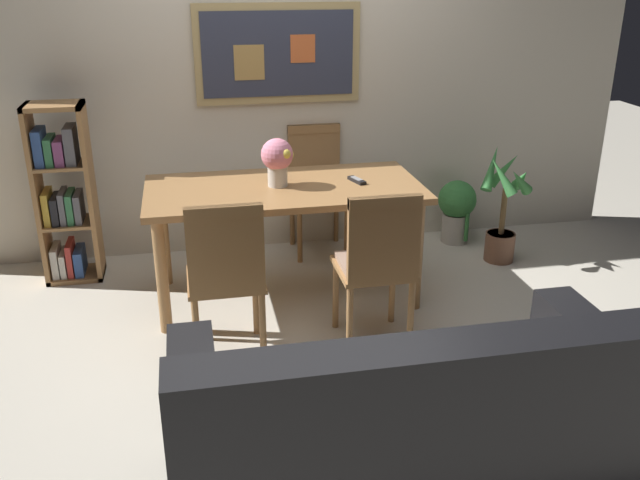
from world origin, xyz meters
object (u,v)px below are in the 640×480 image
dining_table (284,201)px  dining_chair_near_right (378,257)px  dining_chair_far_right (317,178)px  tv_remote (357,180)px  flower_vase (278,158)px  bookshelf (64,197)px  potted_ivy (457,208)px  potted_palm (503,213)px  dining_chair_near_left (226,268)px  leather_couch (409,430)px

dining_table → dining_chair_near_right: (0.39, -0.72, -0.10)m
dining_chair_far_right → tv_remote: 0.78m
flower_vase → dining_chair_far_right: bearing=62.5°
dining_table → dining_chair_near_right: dining_chair_near_right is taller
bookshelf → dining_table: bearing=-22.1°
flower_vase → bookshelf: bearing=157.9°
bookshelf → potted_ivy: bookshelf is taller
dining_chair_near_right → bookshelf: (-1.76, 1.28, 0.03)m
tv_remote → potted_palm: bearing=12.7°
dining_chair_far_right → dining_chair_near_left: size_ratio=1.00×
leather_couch → bookshelf: bookshelf is taller
leather_couch → bookshelf: size_ratio=1.53×
bookshelf → leather_couch: bearing=-57.0°
leather_couch → flower_vase: flower_vase is taller
leather_couch → bookshelf: 2.89m
dining_table → potted_palm: (1.58, 0.25, -0.28)m
potted_ivy → tv_remote: 1.25m
potted_ivy → flower_vase: flower_vase is taller
dining_chair_near_left → dining_chair_near_right: bearing=-1.2°
leather_couch → potted_ivy: bearing=64.3°
bookshelf → tv_remote: bearing=-17.1°
dining_chair_far_right → dining_chair_near_right: same height
dining_chair_near_left → flower_vase: bearing=62.3°
potted_palm → tv_remote: potted_palm is taller
dining_chair_near_right → leather_couch: size_ratio=0.51×
leather_couch → potted_ivy: leather_couch is taller
leather_couch → potted_ivy: (1.21, 2.51, -0.04)m
dining_chair_near_left → flower_vase: 0.89m
bookshelf → tv_remote: size_ratio=7.27×
bookshelf → potted_palm: bookshelf is taller
dining_chair_near_right → tv_remote: size_ratio=5.62×
bookshelf → potted_ivy: 2.79m
dining_chair_near_left → flower_vase: (0.38, 0.72, 0.37)m
dining_chair_near_left → potted_palm: (1.99, 0.96, -0.18)m
dining_chair_far_right → dining_chair_near_left: bearing=-117.6°
bookshelf → potted_ivy: bearing=1.9°
potted_ivy → potted_palm: (0.18, -0.40, 0.09)m
dining_table → leather_couch: size_ratio=0.92×
potted_palm → dining_chair_near_right: bearing=-140.7°
dining_table → potted_ivy: 1.59m
potted_palm → flower_vase: bearing=-171.7°
bookshelf → potted_ivy: (2.77, 0.09, -0.30)m
tv_remote → dining_table: bearing=179.6°
dining_chair_near_left → potted_ivy: (1.82, 1.35, -0.26)m
potted_palm → flower_vase: (-1.61, -0.24, 0.54)m
dining_table → dining_chair_near_left: size_ratio=1.83×
dining_chair_near_left → tv_remote: 1.13m
dining_table → dining_chair_far_right: bearing=65.1°
flower_vase → dining_chair_near_right: bearing=-60.2°
dining_chair_far_right → flower_vase: bearing=-117.5°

